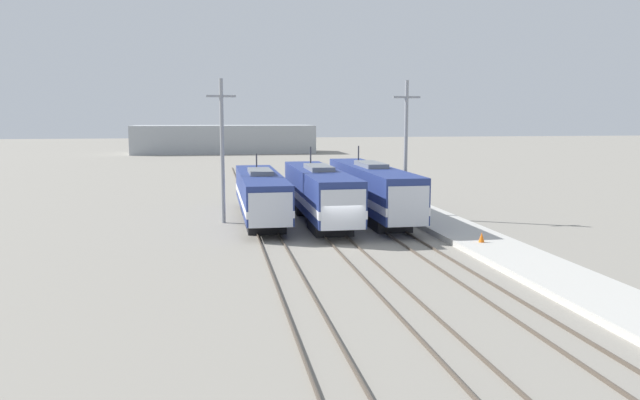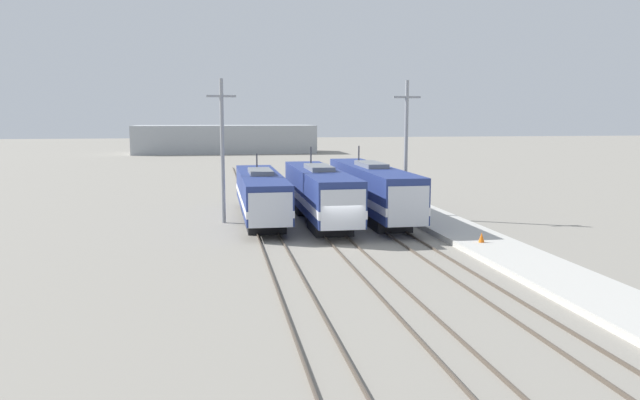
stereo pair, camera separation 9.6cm
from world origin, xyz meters
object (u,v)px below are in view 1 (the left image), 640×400
Objects in this scene: locomotive_far_left at (261,195)px; catenary_tower_right at (406,147)px; locomotive_center at (320,193)px; catenary_tower_left at (222,148)px; locomotive_far_right at (372,190)px; traffic_cone at (482,237)px.

locomotive_far_left is 1.65× the size of catenary_tower_right.
locomotive_center is 8.02m from catenary_tower_left.
catenary_tower_right is at bearing -1.20° from locomotive_far_left.
catenary_tower_right is (2.63, -0.04, 3.35)m from locomotive_far_right.
locomotive_far_right is 12.01m from catenary_tower_left.
locomotive_center is at bearing -165.95° from locomotive_far_right.
catenary_tower_left is at bearing -175.23° from locomotive_far_left.
locomotive_far_left is at bearing 178.71° from locomotive_far_right.
catenary_tower_right reaches higher than locomotive_center.
locomotive_far_right is (4.35, 1.09, 0.04)m from locomotive_center.
catenary_tower_left is (-7.19, 1.05, 3.39)m from locomotive_center.
locomotive_far_left is at bearing 135.92° from traffic_cone.
locomotive_far_right is 1.83× the size of catenary_tower_left.
catenary_tower_left is (-11.54, -0.04, 3.35)m from locomotive_far_right.
traffic_cone is at bearing -53.03° from locomotive_center.
traffic_cone is at bearing -37.72° from catenary_tower_left.
locomotive_far_left is 0.96× the size of locomotive_center.
catenary_tower_right is 17.52× the size of traffic_cone.
catenary_tower_left reaches higher than locomotive_far_right.
locomotive_far_left is at bearing 178.80° from catenary_tower_right.
catenary_tower_right is at bearing -0.92° from locomotive_far_right.
catenary_tower_left and catenary_tower_right have the same top height.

